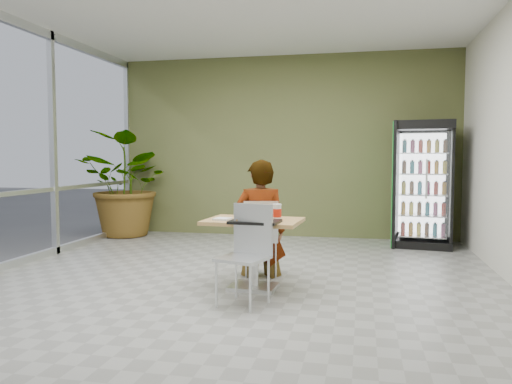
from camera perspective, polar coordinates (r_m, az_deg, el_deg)
ground at (r=5.64m, az=-2.51°, el=-10.49°), size 7.00×7.00×0.00m
room_envelope at (r=5.47m, az=-2.56°, el=5.97°), size 6.00×7.00×3.20m
dining_table at (r=5.35m, az=-0.30°, el=-5.41°), size 1.04×0.76×0.75m
chair_far at (r=5.89m, az=0.56°, el=-4.61°), size 0.47×0.48×0.91m
chair_near at (r=4.83m, az=-0.92°, el=-6.14°), size 0.53×0.53×0.96m
seated_woman at (r=5.93m, az=0.47°, el=-4.43°), size 0.69×0.52×1.68m
pizza_plate at (r=5.35m, az=-0.96°, el=-2.93°), size 0.32×0.24×0.03m
soda_cup at (r=5.27m, az=2.42°, el=-2.32°), size 0.09×0.09×0.17m
napkin_stack at (r=5.28m, az=-3.85°, el=-3.09°), size 0.19×0.19×0.02m
cafeteria_tray at (r=5.02m, az=-0.12°, el=-3.41°), size 0.51×0.38×0.03m
beverage_fridge at (r=8.25m, az=18.58°, el=0.84°), size 0.99×0.80×1.97m
potted_plant at (r=9.17m, az=-14.28°, el=0.88°), size 2.09×1.96×1.86m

